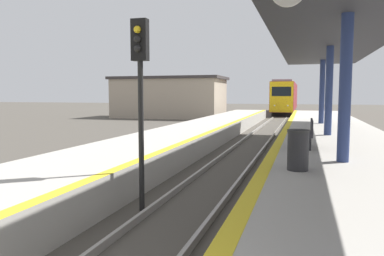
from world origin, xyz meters
The scene contains 6 objects.
train centered at (0.00, 52.00, 2.20)m, with size 2.67×20.44×4.32m.
signal_near centered at (-0.97, 6.13, 2.99)m, with size 0.36×0.31×4.26m.
station_canopy centered at (3.49, 12.07, 4.63)m, with size 4.25×26.48×3.95m.
trash_bin centered at (2.39, 7.32, 1.37)m, with size 0.50×0.50×0.93m.
bench centered at (2.63, 11.16, 1.38)m, with size 0.44×1.59×0.92m.
station_building centered at (-12.10, 38.29, 2.29)m, with size 12.44×6.51×4.55m.
Camera 1 is at (2.50, -1.47, 2.64)m, focal length 35.00 mm.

